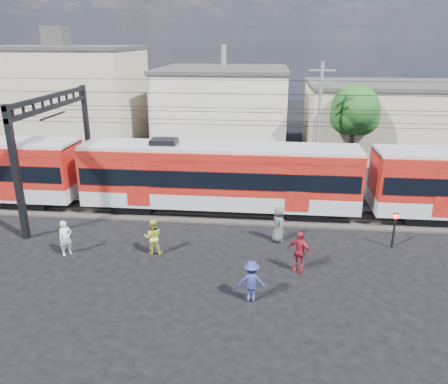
{
  "coord_description": "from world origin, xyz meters",
  "views": [
    {
      "loc": [
        2.53,
        -16.22,
        9.97
      ],
      "look_at": [
        0.32,
        5.0,
        2.42
      ],
      "focal_mm": 35.0,
      "sensor_mm": 36.0,
      "label": 1
    }
  ],
  "objects_px": {
    "commuter_train": "(223,175)",
    "crossing_signal": "(395,224)",
    "pedestrian_a": "(66,238)",
    "pedestrian_c": "(251,281)"
  },
  "relations": [
    {
      "from": "pedestrian_c",
      "to": "crossing_signal",
      "type": "bearing_deg",
      "value": -144.0
    },
    {
      "from": "pedestrian_c",
      "to": "pedestrian_a",
      "type": "bearing_deg",
      "value": -21.28
    },
    {
      "from": "commuter_train",
      "to": "crossing_signal",
      "type": "distance_m",
      "value": 9.73
    },
    {
      "from": "crossing_signal",
      "to": "commuter_train",
      "type": "bearing_deg",
      "value": 158.05
    },
    {
      "from": "pedestrian_a",
      "to": "pedestrian_c",
      "type": "xyz_separation_m",
      "value": [
        9.1,
        -3.06,
        0.01
      ]
    },
    {
      "from": "pedestrian_a",
      "to": "pedestrian_c",
      "type": "distance_m",
      "value": 9.6
    },
    {
      "from": "commuter_train",
      "to": "crossing_signal",
      "type": "relative_size",
      "value": 27.13
    },
    {
      "from": "pedestrian_a",
      "to": "pedestrian_c",
      "type": "bearing_deg",
      "value": -66.14
    },
    {
      "from": "commuter_train",
      "to": "crossing_signal",
      "type": "bearing_deg",
      "value": -21.95
    },
    {
      "from": "pedestrian_a",
      "to": "crossing_signal",
      "type": "relative_size",
      "value": 0.94
    }
  ]
}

